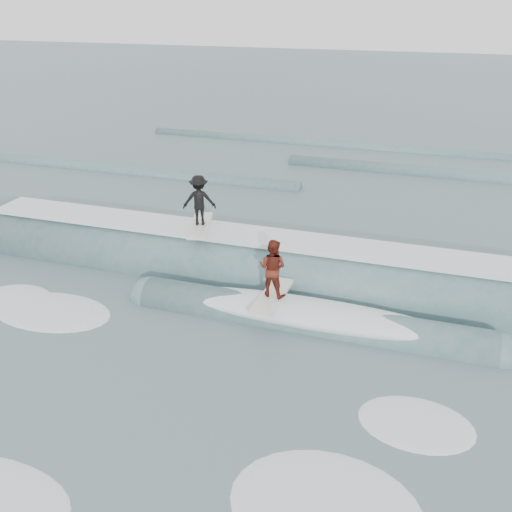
% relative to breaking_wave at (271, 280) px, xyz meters
% --- Properties ---
extents(ground, '(160.00, 160.00, 0.00)m').
position_rel_breaking_wave_xyz_m(ground, '(-0.22, -5.46, -0.04)').
color(ground, '#3C5158').
rests_on(ground, ground).
extents(breaking_wave, '(23.33, 4.02, 2.48)m').
position_rel_breaking_wave_xyz_m(breaking_wave, '(0.00, 0.00, 0.00)').
color(breaking_wave, '#3C6265').
rests_on(breaking_wave, ground).
extents(surfer_black, '(1.09, 2.07, 1.59)m').
position_rel_breaking_wave_xyz_m(surfer_black, '(-2.29, 0.27, 2.03)').
color(surfer_black, silver).
rests_on(surfer_black, ground).
extents(surfer_red, '(0.81, 2.02, 1.61)m').
position_rel_breaking_wave_xyz_m(surfer_red, '(0.60, -1.93, 1.27)').
color(surfer_red, silver).
rests_on(surfer_red, ground).
extents(whitewater, '(13.12, 8.08, 0.10)m').
position_rel_breaking_wave_xyz_m(whitewater, '(-0.27, -6.44, -0.04)').
color(whitewater, white).
rests_on(whitewater, ground).
extents(far_swells, '(42.50, 8.65, 0.80)m').
position_rel_breaking_wave_xyz_m(far_swells, '(-0.78, 12.19, -0.04)').
color(far_swells, '#3C6265').
rests_on(far_swells, ground).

